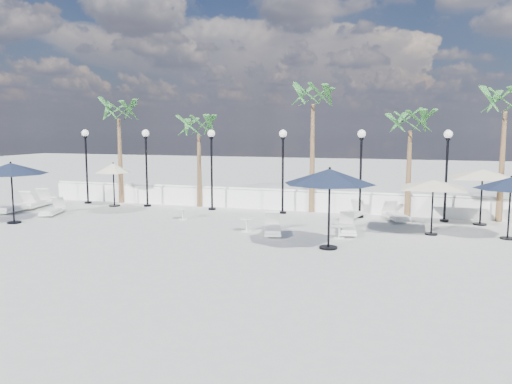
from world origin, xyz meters
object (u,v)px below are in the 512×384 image
(lounger_0, at_px, (16,206))
(parasol_navy_left, at_px, (11,169))
(parasol_cream_sq_a, at_px, (433,180))
(lounger_6, at_px, (395,215))
(lounger_2, at_px, (53,210))
(lounger_3, at_px, (272,228))
(parasol_navy_right, at_px, (511,183))
(parasol_navy_mid, at_px, (330,177))
(lounger_5, at_px, (347,228))
(parasol_cream_sq_b, at_px, (483,170))
(lounger_4, at_px, (353,213))
(lounger_1, at_px, (36,202))
(parasol_cream_small, at_px, (113,169))

(lounger_0, height_order, parasol_navy_left, parasol_navy_left)
(parasol_cream_sq_a, bearing_deg, lounger_6, 117.67)
(lounger_2, distance_m, lounger_3, 10.67)
(parasol_navy_right, bearing_deg, lounger_0, -178.60)
(parasol_navy_mid, relative_size, parasol_navy_right, 1.19)
(lounger_5, distance_m, lounger_6, 3.71)
(lounger_5, xyz_separation_m, parasol_navy_mid, (-0.30, -2.52, 2.13))
(lounger_0, height_order, lounger_5, lounger_0)
(parasol_navy_mid, bearing_deg, parasol_cream_sq_b, 48.16)
(lounger_4, bearing_deg, parasol_cream_sq_b, 12.90)
(lounger_0, distance_m, lounger_1, 1.29)
(lounger_5, relative_size, parasol_navy_mid, 0.62)
(lounger_0, distance_m, parasol_cream_sq_a, 18.48)
(parasol_navy_mid, xyz_separation_m, parasol_cream_small, (-11.74, 5.72, -0.46))
(lounger_2, distance_m, parasol_cream_sq_a, 16.34)
(lounger_0, relative_size, lounger_5, 1.20)
(parasol_navy_right, bearing_deg, lounger_2, -178.05)
(lounger_4, relative_size, parasol_navy_mid, 0.62)
(lounger_4, xyz_separation_m, lounger_5, (0.17, -3.34, -0.00))
(lounger_5, xyz_separation_m, parasol_cream_small, (-12.04, 3.20, 1.67))
(parasol_navy_left, relative_size, parasol_navy_mid, 0.97)
(lounger_5, xyz_separation_m, parasol_navy_left, (-13.42, -2.02, 2.03))
(lounger_4, distance_m, parasol_navy_mid, 6.24)
(lounger_0, relative_size, lounger_2, 1.18)
(parasol_cream_sq_a, height_order, parasol_cream_sq_b, parasol_cream_sq_b)
(lounger_4, relative_size, parasol_navy_left, 0.64)
(lounger_5, distance_m, parasol_cream_small, 12.57)
(lounger_1, height_order, parasol_cream_small, parasol_cream_small)
(lounger_2, relative_size, lounger_5, 1.01)
(lounger_1, height_order, parasol_navy_left, parasol_navy_left)
(lounger_4, distance_m, parasol_navy_right, 6.51)
(parasol_navy_right, height_order, parasol_cream_small, parasol_navy_right)
(parasol_cream_sq_b, bearing_deg, lounger_2, -170.03)
(lounger_2, height_order, lounger_3, lounger_3)
(parasol_navy_mid, distance_m, parasol_cream_small, 13.07)
(lounger_3, bearing_deg, lounger_4, 44.22)
(parasol_navy_mid, bearing_deg, parasol_navy_left, 177.78)
(lounger_4, height_order, parasol_navy_mid, parasol_navy_mid)
(lounger_0, xyz_separation_m, parasol_navy_mid, (15.11, -2.78, 2.08))
(parasol_navy_mid, height_order, parasol_cream_sq_b, parasol_navy_mid)
(lounger_1, xyz_separation_m, lounger_6, (17.03, 1.80, -0.03))
(lounger_4, distance_m, parasol_cream_small, 11.99)
(parasol_navy_mid, height_order, parasol_cream_small, parasol_navy_mid)
(lounger_0, relative_size, lounger_4, 1.19)
(parasol_navy_right, bearing_deg, parasol_navy_left, -171.64)
(lounger_1, xyz_separation_m, lounger_3, (12.79, -2.49, -0.04))
(lounger_3, relative_size, parasol_navy_mid, 0.64)
(lounger_1, relative_size, parasol_cream_small, 1.01)
(lounger_1, height_order, parasol_navy_right, parasol_navy_right)
(lounger_6, bearing_deg, lounger_2, 170.32)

